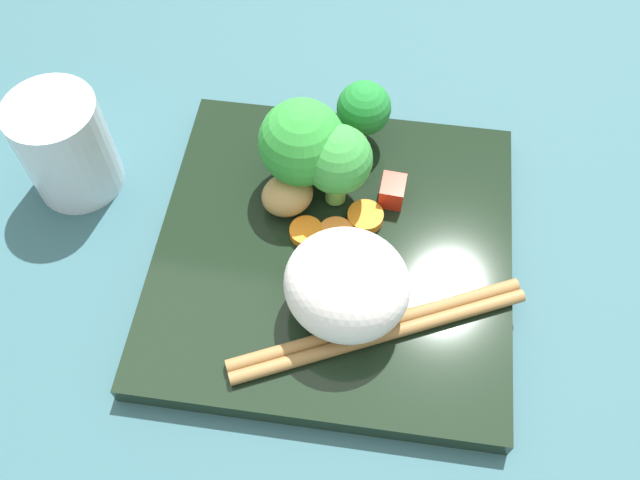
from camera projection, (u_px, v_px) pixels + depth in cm
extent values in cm
cube|color=#305962|center=(333.00, 266.00, 50.89)|extent=(110.00, 110.00, 2.00)
cube|color=black|center=(333.00, 253.00, 49.30)|extent=(25.88, 25.88, 1.73)
ellipsoid|color=white|center=(347.00, 285.00, 43.26)|extent=(9.35, 8.99, 6.54)
cylinder|color=#7FB84E|center=(302.00, 170.00, 50.71)|extent=(1.89, 1.53, 2.50)
sphere|color=green|center=(302.00, 142.00, 47.80)|extent=(6.18, 6.18, 6.18)
cylinder|color=#79BC4F|center=(336.00, 187.00, 49.83)|extent=(1.64, 2.05, 2.64)
sphere|color=green|center=(338.00, 159.00, 47.40)|extent=(4.90, 4.90, 4.90)
cylinder|color=#68A74A|center=(359.00, 131.00, 52.81)|extent=(2.53, 2.48, 2.32)
sphere|color=#1F7D30|center=(364.00, 108.00, 50.91)|extent=(4.08, 4.08, 4.08)
cylinder|color=orange|center=(365.00, 217.00, 49.44)|extent=(3.45, 3.45, 0.76)
cylinder|color=orange|center=(337.00, 234.00, 48.75)|extent=(3.44, 3.44, 0.64)
cylinder|color=orange|center=(306.00, 232.00, 48.83)|extent=(2.98, 2.98, 0.66)
cube|color=red|center=(392.00, 191.00, 49.96)|extent=(1.79, 2.17, 1.86)
cube|color=red|center=(346.00, 164.00, 51.52)|extent=(2.32, 1.87, 1.48)
ellipsoid|color=tan|center=(287.00, 139.00, 52.24)|extent=(3.38, 3.90, 2.32)
ellipsoid|color=#AD874F|center=(287.00, 195.00, 49.27)|extent=(5.05, 4.96, 2.71)
cylinder|color=olive|center=(381.00, 336.00, 44.50)|extent=(18.34, 9.95, 0.88)
cylinder|color=olive|center=(377.00, 324.00, 44.93)|extent=(18.34, 9.95, 0.88)
cylinder|color=silver|center=(66.00, 146.00, 50.28)|extent=(6.61, 6.61, 8.24)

